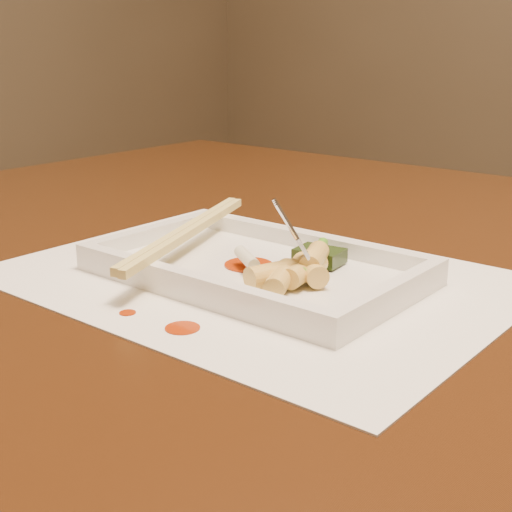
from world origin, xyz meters
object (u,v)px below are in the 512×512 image
Objects in this scene: fork at (344,186)px; plate_base at (256,272)px; table at (420,370)px; chopstick_a at (184,231)px; placemat at (256,278)px.

plate_base is at bearing -165.58° from fork.
chopstick_a reaches higher than table.
placemat is at bearing 90.00° from plate_base.
fork is at bearing 14.42° from plate_base.
fork reaches higher than chopstick_a.
fork is at bearing 6.75° from chopstick_a.
placemat is at bearing -165.58° from fork.
fork is at bearing 14.42° from placemat.
chopstick_a reaches higher than placemat.
plate_base is at bearing -90.00° from placemat.
placemat is 0.00m from plate_base.
table is 5.38× the size of plate_base.
placemat is 1.62× the size of chopstick_a.
placemat is 2.86× the size of fork.
placemat is 1.54× the size of plate_base.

